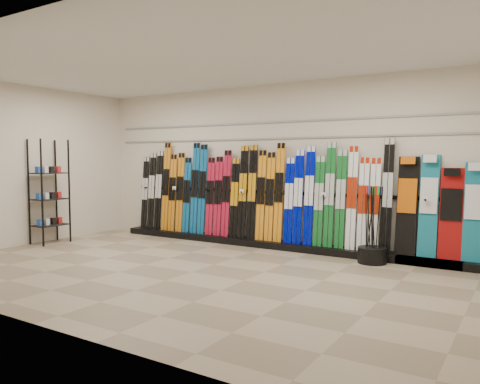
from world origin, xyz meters
The scene contains 12 objects.
floor centered at (0.00, 0.00, 0.00)m, with size 8.00×8.00×0.00m, color #86745C.
back_wall centered at (0.00, 2.50, 1.50)m, with size 8.00×8.00×0.00m, color beige.
left_wall centered at (-4.00, 0.00, 1.50)m, with size 5.00×5.00×0.00m, color beige.
ceiling centered at (0.00, 0.00, 3.00)m, with size 8.00×8.00×0.00m, color silver.
ski_rack_base centered at (0.22, 2.28, 0.06)m, with size 8.00×0.40×0.12m, color black.
skis centered at (-0.44, 2.31, 0.95)m, with size 5.38×0.18×1.84m.
snowboards centered at (2.92, 2.35, 0.86)m, with size 1.27×0.24×1.57m.
accessory_rack centered at (-3.75, 0.41, 1.00)m, with size 0.40×0.60×1.99m, color black.
pole_bin centered at (2.03, 1.95, 0.12)m, with size 0.44×0.44×0.25m, color black.
ski_poles centered at (2.03, 1.95, 0.61)m, with size 0.28×0.29×1.18m.
slatwall_rail_0 centered at (0.00, 2.48, 2.00)m, with size 7.60×0.02×0.03m, color gray.
slatwall_rail_1 centered at (0.00, 2.48, 2.30)m, with size 7.60×0.02×0.03m, color gray.
Camera 1 is at (4.09, -5.23, 1.61)m, focal length 35.00 mm.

